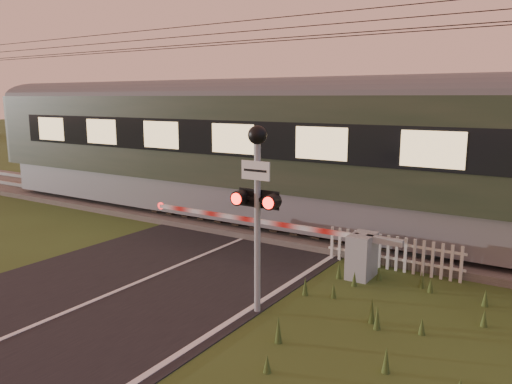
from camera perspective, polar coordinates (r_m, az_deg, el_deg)
The scene contains 7 objects.
ground at distance 10.52m, azimuth -16.84°, elevation -11.39°, with size 160.00×160.00×0.00m, color #34441A.
road at distance 10.37m, azimuth -17.77°, elevation -11.72°, with size 6.00×140.00×0.03m.
track_bed at distance 15.28m, azimuth 1.95°, elevation -3.72°, with size 140.00×3.40×0.39m.
overhead_wires at distance 14.91m, azimuth 2.10°, elevation 17.85°, with size 120.00×0.62×0.62m.
boom_gate at distance 11.31m, azimuth 10.20°, elevation -6.53°, with size 6.89×0.75×1.00m.
crossing_signal at distance 8.74m, azimuth 0.15°, elevation 0.63°, with size 0.87×0.36×3.41m.
picket_fence at distance 11.83m, azimuth 15.31°, elevation -6.72°, with size 3.17×0.07×0.81m.
Camera 1 is at (7.54, -6.23, 3.89)m, focal length 35.00 mm.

